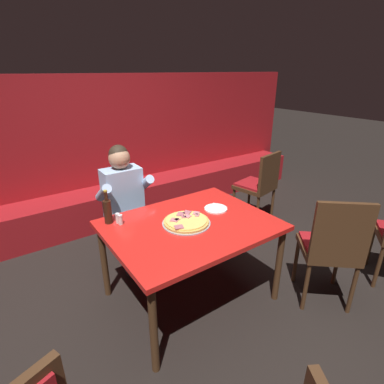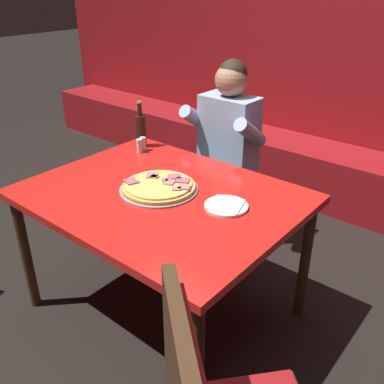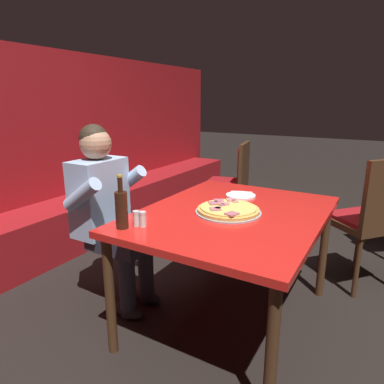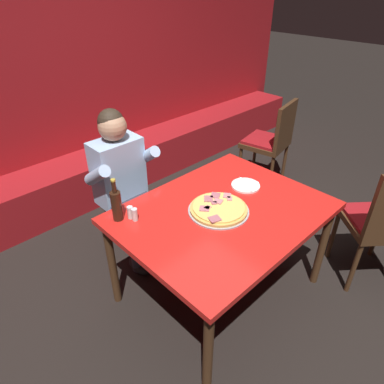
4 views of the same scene
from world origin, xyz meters
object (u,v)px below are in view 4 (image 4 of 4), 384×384
(pizza, at_px, (218,209))
(shaker_parmesan, at_px, (135,215))
(plate_white_paper, at_px, (246,185))
(main_dining_table, at_px, (223,219))
(dining_chair_near_right, at_px, (273,138))
(shaker_red_pepper_flakes, at_px, (130,213))
(diner_seated_blue_shirt, at_px, (126,183))
(beer_bottle, at_px, (116,205))

(pizza, relative_size, shaker_parmesan, 4.67)
(pizza, relative_size, plate_white_paper, 1.91)
(main_dining_table, relative_size, shaker_parmesan, 15.72)
(dining_chair_near_right, bearing_deg, shaker_red_pepper_flakes, -170.88)
(shaker_parmesan, relative_size, diner_seated_blue_shirt, 0.07)
(beer_bottle, height_order, shaker_red_pepper_flakes, beer_bottle)
(main_dining_table, height_order, plate_white_paper, plate_white_paper)
(main_dining_table, bearing_deg, shaker_parmesan, 146.58)
(pizza, bearing_deg, dining_chair_near_right, 22.55)
(main_dining_table, distance_m, diner_seated_blue_shirt, 0.85)
(plate_white_paper, xyz_separation_m, shaker_parmesan, (-0.82, 0.23, 0.03))
(shaker_red_pepper_flakes, bearing_deg, dining_chair_near_right, 9.12)
(main_dining_table, xyz_separation_m, dining_chair_near_right, (1.59, 0.69, -0.11))
(pizza, xyz_separation_m, dining_chair_near_right, (1.62, 0.67, -0.20))
(plate_white_paper, relative_size, shaker_red_pepper_flakes, 2.44)
(shaker_parmesan, bearing_deg, plate_white_paper, -15.59)
(shaker_red_pepper_flakes, bearing_deg, diner_seated_blue_shirt, 59.60)
(plate_white_paper, height_order, beer_bottle, beer_bottle)
(main_dining_table, bearing_deg, beer_bottle, 143.91)
(shaker_parmesan, bearing_deg, dining_chair_near_right, 10.17)
(shaker_parmesan, height_order, diner_seated_blue_shirt, diner_seated_blue_shirt)
(shaker_red_pepper_flakes, relative_size, diner_seated_blue_shirt, 0.07)
(plate_white_paper, distance_m, shaker_parmesan, 0.86)
(shaker_parmesan, bearing_deg, main_dining_table, -33.42)
(beer_bottle, bearing_deg, shaker_red_pepper_flakes, -36.58)
(dining_chair_near_right, bearing_deg, main_dining_table, -156.55)
(main_dining_table, height_order, dining_chair_near_right, dining_chair_near_right)
(shaker_parmesan, relative_size, dining_chair_near_right, 0.09)
(main_dining_table, xyz_separation_m, beer_bottle, (-0.55, 0.40, 0.18))
(shaker_red_pepper_flakes, distance_m, diner_seated_blue_shirt, 0.54)
(shaker_red_pepper_flakes, height_order, dining_chair_near_right, dining_chair_near_right)
(pizza, distance_m, shaker_parmesan, 0.54)
(pizza, height_order, dining_chair_near_right, dining_chair_near_right)
(pizza, distance_m, diner_seated_blue_shirt, 0.82)
(plate_white_paper, distance_m, diner_seated_blue_shirt, 0.92)
(main_dining_table, height_order, shaker_parmesan, shaker_parmesan)
(main_dining_table, height_order, beer_bottle, beer_bottle)
(beer_bottle, distance_m, shaker_red_pepper_flakes, 0.11)
(pizza, bearing_deg, shaker_red_pepper_flakes, 143.55)
(main_dining_table, relative_size, diner_seated_blue_shirt, 1.06)
(main_dining_table, relative_size, pizza, 3.36)
(beer_bottle, distance_m, diner_seated_blue_shirt, 0.56)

